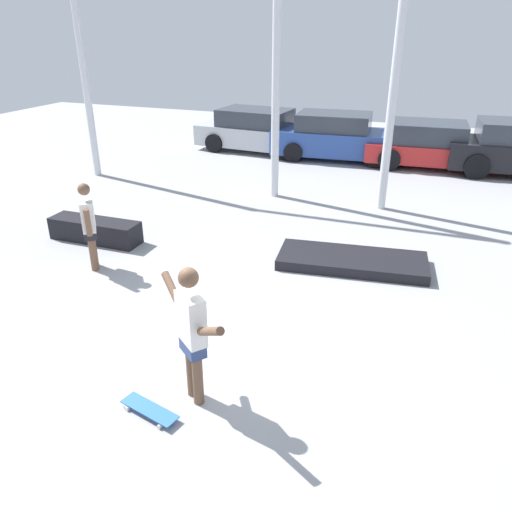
{
  "coord_description": "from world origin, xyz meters",
  "views": [
    {
      "loc": [
        2.59,
        -5.3,
        4.06
      ],
      "look_at": [
        0.1,
        1.24,
        0.78
      ],
      "focal_mm": 35.0,
      "sensor_mm": 36.0,
      "label": 1
    }
  ],
  "objects_px": {
    "skateboarder": "(192,330)",
    "skateboard": "(150,409)",
    "grind_box": "(95,230)",
    "parked_car_silver": "(258,131)",
    "manual_pad": "(352,261)",
    "parked_car_red": "(431,145)",
    "parked_car_blue": "(337,137)",
    "bystander": "(89,224)"
  },
  "relations": [
    {
      "from": "grind_box",
      "to": "parked_car_red",
      "type": "distance_m",
      "value": 10.47
    },
    {
      "from": "skateboard",
      "to": "parked_car_silver",
      "type": "bearing_deg",
      "value": 118.38
    },
    {
      "from": "skateboarder",
      "to": "parked_car_silver",
      "type": "bearing_deg",
      "value": 145.24
    },
    {
      "from": "parked_car_silver",
      "to": "parked_car_blue",
      "type": "bearing_deg",
      "value": 1.46
    },
    {
      "from": "parked_car_blue",
      "to": "parked_car_silver",
      "type": "bearing_deg",
      "value": 173.09
    },
    {
      "from": "parked_car_silver",
      "to": "skateboarder",
      "type": "bearing_deg",
      "value": -68.78
    },
    {
      "from": "manual_pad",
      "to": "parked_car_silver",
      "type": "height_order",
      "value": "parked_car_silver"
    },
    {
      "from": "manual_pad",
      "to": "skateboard",
      "type": "bearing_deg",
      "value": -107.0
    },
    {
      "from": "grind_box",
      "to": "bystander",
      "type": "distance_m",
      "value": 1.44
    },
    {
      "from": "parked_car_silver",
      "to": "parked_car_blue",
      "type": "xyz_separation_m",
      "value": [
        2.76,
        -0.12,
        0.02
      ]
    },
    {
      "from": "manual_pad",
      "to": "parked_car_blue",
      "type": "bearing_deg",
      "value": 104.65
    },
    {
      "from": "parked_car_red",
      "to": "skateboarder",
      "type": "bearing_deg",
      "value": -102.65
    },
    {
      "from": "grind_box",
      "to": "parked_car_silver",
      "type": "distance_m",
      "value": 8.64
    },
    {
      "from": "grind_box",
      "to": "parked_car_blue",
      "type": "xyz_separation_m",
      "value": [
        3.08,
        8.5,
        0.47
      ]
    },
    {
      "from": "skateboard",
      "to": "parked_car_blue",
      "type": "bearing_deg",
      "value": 106.18
    },
    {
      "from": "grind_box",
      "to": "parked_car_silver",
      "type": "height_order",
      "value": "parked_car_silver"
    },
    {
      "from": "skateboard",
      "to": "bystander",
      "type": "distance_m",
      "value": 4.21
    },
    {
      "from": "skateboard",
      "to": "manual_pad",
      "type": "distance_m",
      "value": 4.86
    },
    {
      "from": "grind_box",
      "to": "skateboard",
      "type": "bearing_deg",
      "value": -46.86
    },
    {
      "from": "skateboard",
      "to": "parked_car_blue",
      "type": "distance_m",
      "value": 12.49
    },
    {
      "from": "parked_car_blue",
      "to": "parked_car_red",
      "type": "height_order",
      "value": "parked_car_blue"
    },
    {
      "from": "skateboard",
      "to": "bystander",
      "type": "height_order",
      "value": "bystander"
    },
    {
      "from": "parked_car_silver",
      "to": "bystander",
      "type": "distance_m",
      "value": 9.69
    },
    {
      "from": "grind_box",
      "to": "manual_pad",
      "type": "height_order",
      "value": "grind_box"
    },
    {
      "from": "grind_box",
      "to": "parked_car_silver",
      "type": "xyz_separation_m",
      "value": [
        0.32,
        8.62,
        0.45
      ]
    },
    {
      "from": "skateboarder",
      "to": "parked_car_blue",
      "type": "height_order",
      "value": "skateboarder"
    },
    {
      "from": "skateboarder",
      "to": "skateboard",
      "type": "xyz_separation_m",
      "value": [
        -0.37,
        -0.43,
        -0.9
      ]
    },
    {
      "from": "grind_box",
      "to": "parked_car_blue",
      "type": "distance_m",
      "value": 9.05
    },
    {
      "from": "skateboard",
      "to": "manual_pad",
      "type": "relative_size",
      "value": 0.29
    },
    {
      "from": "parked_car_red",
      "to": "parked_car_blue",
      "type": "bearing_deg",
      "value": 177.7
    },
    {
      "from": "skateboard",
      "to": "manual_pad",
      "type": "height_order",
      "value": "manual_pad"
    },
    {
      "from": "parked_car_blue",
      "to": "bystander",
      "type": "xyz_separation_m",
      "value": [
        -2.32,
        -9.55,
        0.17
      ]
    },
    {
      "from": "manual_pad",
      "to": "parked_car_silver",
      "type": "relative_size",
      "value": 0.61
    },
    {
      "from": "skateboard",
      "to": "grind_box",
      "type": "xyz_separation_m",
      "value": [
        -3.71,
        3.95,
        0.16
      ]
    },
    {
      "from": "skateboard",
      "to": "grind_box",
      "type": "height_order",
      "value": "grind_box"
    },
    {
      "from": "manual_pad",
      "to": "bystander",
      "type": "xyz_separation_m",
      "value": [
        -4.36,
        -1.74,
        0.76
      ]
    },
    {
      "from": "manual_pad",
      "to": "parked_car_red",
      "type": "distance_m",
      "value": 7.94
    },
    {
      "from": "manual_pad",
      "to": "parked_car_red",
      "type": "height_order",
      "value": "parked_car_red"
    },
    {
      "from": "bystander",
      "to": "parked_car_red",
      "type": "bearing_deg",
      "value": -66.38
    },
    {
      "from": "parked_car_red",
      "to": "bystander",
      "type": "relative_size",
      "value": 2.52
    },
    {
      "from": "manual_pad",
      "to": "bystander",
      "type": "height_order",
      "value": "bystander"
    },
    {
      "from": "skateboard",
      "to": "grind_box",
      "type": "bearing_deg",
      "value": 146.46
    }
  ]
}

